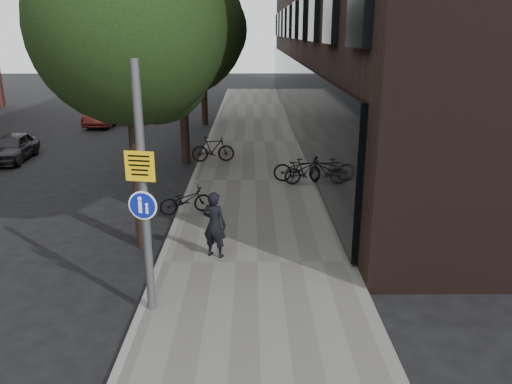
{
  "coord_description": "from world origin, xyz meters",
  "views": [
    {
      "loc": [
        0.12,
        -7.12,
        5.17
      ],
      "look_at": [
        0.21,
        2.74,
        2.0
      ],
      "focal_mm": 35.0,
      "sensor_mm": 36.0,
      "label": 1
    }
  ],
  "objects_px": {
    "signpost": "(144,192)",
    "parked_car_near": "(12,147)",
    "pedestrian": "(214,225)",
    "parked_bike_facade_near": "(300,168)"
  },
  "relations": [
    {
      "from": "signpost",
      "to": "parked_car_near",
      "type": "height_order",
      "value": "signpost"
    },
    {
      "from": "pedestrian",
      "to": "parked_bike_facade_near",
      "type": "distance_m",
      "value": 6.64
    },
    {
      "from": "signpost",
      "to": "parked_car_near",
      "type": "bearing_deg",
      "value": 134.64
    },
    {
      "from": "signpost",
      "to": "parked_bike_facade_near",
      "type": "xyz_separation_m",
      "value": [
        3.64,
        8.44,
        -1.85
      ]
    },
    {
      "from": "signpost",
      "to": "pedestrian",
      "type": "distance_m",
      "value": 2.99
    },
    {
      "from": "pedestrian",
      "to": "parked_car_near",
      "type": "xyz_separation_m",
      "value": [
        -9.15,
        9.75,
        -0.35
      ]
    },
    {
      "from": "pedestrian",
      "to": "parked_car_near",
      "type": "distance_m",
      "value": 13.38
    },
    {
      "from": "signpost",
      "to": "parked_car_near",
      "type": "distance_m",
      "value": 14.67
    },
    {
      "from": "signpost",
      "to": "parked_car_near",
      "type": "xyz_separation_m",
      "value": [
        -8.1,
        12.08,
        -1.89
      ]
    },
    {
      "from": "signpost",
      "to": "pedestrian",
      "type": "height_order",
      "value": "signpost"
    }
  ]
}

